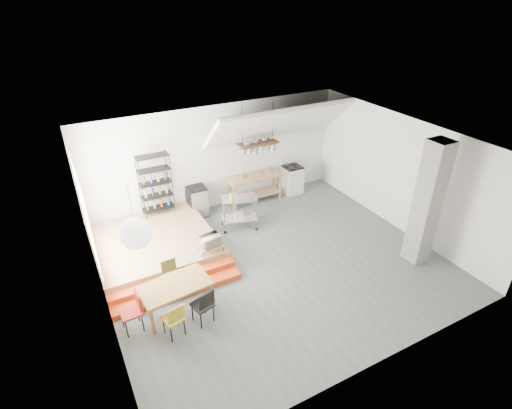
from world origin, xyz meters
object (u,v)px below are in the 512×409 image
rolling_cart (239,209)px  mini_fridge (197,201)px  dining_table (175,288)px  stove (292,179)px

rolling_cart → mini_fridge: (-0.79, 1.25, -0.17)m
dining_table → rolling_cart: size_ratio=1.43×
stove → dining_table: stove is taller
dining_table → rolling_cart: bearing=35.5°
dining_table → mini_fridge: mini_fridge is taller
stove → mini_fridge: stove is taller
stove → dining_table: bearing=-145.5°
stove → mini_fridge: bearing=179.2°
stove → mini_fridge: (-3.33, 0.04, -0.02)m
stove → rolling_cart: stove is taller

